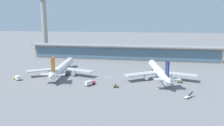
{
  "coord_description": "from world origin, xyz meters",
  "views": [
    {
      "loc": [
        29.39,
        -148.5,
        40.87
      ],
      "look_at": [
        0.0,
        12.85,
        8.01
      ],
      "focal_mm": 34.25,
      "sensor_mm": 36.0,
      "label": 1
    }
  ],
  "objects": [
    {
      "name": "airliner_centre_stand",
      "position": [
        35.74,
        2.19,
        5.48
      ],
      "size": [
        49.64,
        65.23,
        17.42
      ],
      "color": "white",
      "rests_on": "ground"
    },
    {
      "name": "terminal_building",
      "position": [
        0.0,
        73.46,
        7.87
      ],
      "size": [
        201.03,
        12.8,
        15.2
      ],
      "color": "#9E998E",
      "rests_on": "ground"
    },
    {
      "name": "control_tower",
      "position": [
        -102.11,
        102.29,
        43.21
      ],
      "size": [
        12.0,
        12.0,
        79.51
      ],
      "color": "#9E998E",
      "rests_on": "ground"
    },
    {
      "name": "ground_plane",
      "position": [
        0.0,
        0.0,
        0.0
      ],
      "size": [
        1200.0,
        1200.0,
        0.0
      ],
      "primitive_type": "plane",
      "color": "slate"
    },
    {
      "name": "service_truck_near_nose_olive",
      "position": [
        9.03,
        -23.58,
        0.87
      ],
      "size": [
        3.26,
        2.55,
        2.05
      ],
      "color": "olive",
      "rests_on": "ground"
    },
    {
      "name": "service_truck_by_tail_white",
      "position": [
        50.02,
        -34.66,
        0.81
      ],
      "size": [
        5.45,
        6.04,
        2.7
      ],
      "color": "silver",
      "rests_on": "ground"
    },
    {
      "name": "service_truck_mid_apron_yellow",
      "position": [
        -61.28,
        -19.04,
        1.69
      ],
      "size": [
        7.41,
        5.8,
        3.1
      ],
      "color": "yellow",
      "rests_on": "ground"
    },
    {
      "name": "airliner_left_stand",
      "position": [
        -36.47,
        1.02,
        5.48
      ],
      "size": [
        49.68,
        65.25,
        17.42
      ],
      "color": "white",
      "rests_on": "ground"
    },
    {
      "name": "service_truck_on_taxiway_red",
      "position": [
        -8.16,
        -22.31,
        1.69
      ],
      "size": [
        5.79,
        7.42,
        3.1
      ],
      "color": "#B21E1E",
      "rests_on": "ground"
    },
    {
      "name": "service_truck_under_wing_olive",
      "position": [
        49.44,
        -5.88,
        0.87
      ],
      "size": [
        2.86,
        1.71,
        2.05
      ],
      "color": "olive",
      "rests_on": "ground"
    },
    {
      "name": "safety_cone_alpha",
      "position": [
        -23.33,
        -23.67,
        0.32
      ],
      "size": [
        0.62,
        0.62,
        0.7
      ],
      "color": "orange",
      "rests_on": "ground"
    },
    {
      "name": "safety_cone_bravo",
      "position": [
        -20.33,
        -24.93,
        0.32
      ],
      "size": [
        0.62,
        0.62,
        0.7
      ],
      "color": "orange",
      "rests_on": "ground"
    }
  ]
}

